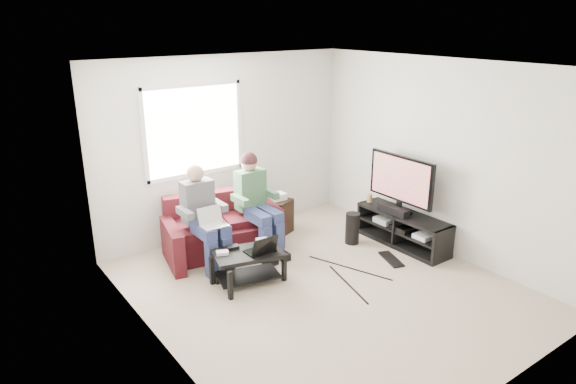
% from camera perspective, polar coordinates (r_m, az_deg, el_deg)
% --- Properties ---
extents(floor, '(4.50, 4.50, 0.00)m').
position_cam_1_polar(floor, '(6.26, 3.97, -10.61)').
color(floor, tan).
rests_on(floor, ground).
extents(ceiling, '(4.50, 4.50, 0.00)m').
position_cam_1_polar(ceiling, '(5.48, 4.60, 13.80)').
color(ceiling, white).
rests_on(ceiling, wall_back).
extents(wall_back, '(4.50, 0.00, 4.50)m').
position_cam_1_polar(wall_back, '(7.52, -6.90, 5.07)').
color(wall_back, silver).
rests_on(wall_back, floor).
extents(wall_front, '(4.50, 0.00, 4.50)m').
position_cam_1_polar(wall_front, '(4.40, 23.67, -6.68)').
color(wall_front, silver).
rests_on(wall_front, floor).
extents(wall_left, '(0.00, 4.50, 4.50)m').
position_cam_1_polar(wall_left, '(4.77, -14.47, -3.68)').
color(wall_left, silver).
rests_on(wall_left, floor).
extents(wall_right, '(0.00, 4.50, 4.50)m').
position_cam_1_polar(wall_right, '(7.15, 16.62, 3.68)').
color(wall_right, silver).
rests_on(wall_right, floor).
extents(window, '(1.48, 0.04, 1.28)m').
position_cam_1_polar(window, '(7.22, -10.40, 6.75)').
color(window, white).
rests_on(window, wall_back).
extents(sofa, '(1.82, 1.05, 0.78)m').
position_cam_1_polar(sofa, '(7.15, -7.33, -4.18)').
color(sofa, '#481215').
rests_on(sofa, floor).
extents(person_left, '(0.40, 0.70, 1.32)m').
position_cam_1_polar(person_left, '(6.60, -9.36, -2.35)').
color(person_left, navy).
rests_on(person_left, sofa).
extents(person_right, '(0.40, 0.71, 1.36)m').
position_cam_1_polar(person_right, '(6.96, -3.61, -0.46)').
color(person_right, navy).
rests_on(person_right, sofa).
extents(laptop_silver, '(0.37, 0.31, 0.24)m').
position_cam_1_polar(laptop_silver, '(6.40, -8.31, -3.28)').
color(laptop_silver, silver).
rests_on(laptop_silver, person_left).
extents(coffee_table, '(0.92, 0.69, 0.41)m').
position_cam_1_polar(coffee_table, '(6.26, -4.46, -7.54)').
color(coffee_table, black).
rests_on(coffee_table, floor).
extents(laptop_black, '(0.37, 0.29, 0.24)m').
position_cam_1_polar(laptop_black, '(6.16, -3.17, -5.62)').
color(laptop_black, black).
rests_on(laptop_black, coffee_table).
extents(controller_a, '(0.16, 0.14, 0.04)m').
position_cam_1_polar(controller_a, '(6.17, -7.31, -6.71)').
color(controller_a, silver).
rests_on(controller_a, coffee_table).
extents(controller_b, '(0.15, 0.11, 0.04)m').
position_cam_1_polar(controller_b, '(6.30, -6.14, -6.12)').
color(controller_b, black).
rests_on(controller_b, coffee_table).
extents(controller_c, '(0.16, 0.13, 0.04)m').
position_cam_1_polar(controller_c, '(6.46, -2.93, -5.35)').
color(controller_c, gray).
rests_on(controller_c, coffee_table).
extents(tv_stand, '(0.44, 1.43, 0.48)m').
position_cam_1_polar(tv_stand, '(7.45, 12.62, -4.23)').
color(tv_stand, black).
rests_on(tv_stand, floor).
extents(tv, '(0.12, 1.10, 0.81)m').
position_cam_1_polar(tv, '(7.26, 12.43, 1.26)').
color(tv, black).
rests_on(tv, tv_stand).
extents(soundbar, '(0.12, 0.50, 0.10)m').
position_cam_1_polar(soundbar, '(7.31, 11.59, -1.96)').
color(soundbar, black).
rests_on(soundbar, tv_stand).
extents(drink_cup, '(0.08, 0.08, 0.12)m').
position_cam_1_polar(drink_cup, '(7.69, 9.06, -0.66)').
color(drink_cup, '#9D7543').
rests_on(drink_cup, tv_stand).
extents(console_white, '(0.30, 0.22, 0.06)m').
position_cam_1_polar(console_white, '(7.19, 15.04, -4.69)').
color(console_white, silver).
rests_on(console_white, tv_stand).
extents(console_grey, '(0.34, 0.26, 0.08)m').
position_cam_1_polar(console_grey, '(7.60, 10.98, -2.98)').
color(console_grey, gray).
rests_on(console_grey, tv_stand).
extents(console_black, '(0.38, 0.30, 0.07)m').
position_cam_1_polar(console_black, '(7.39, 12.95, -3.81)').
color(console_black, black).
rests_on(console_black, tv_stand).
extents(subwoofer, '(0.20, 0.20, 0.45)m').
position_cam_1_polar(subwoofer, '(7.38, 7.16, -4.03)').
color(subwoofer, black).
rests_on(subwoofer, floor).
extents(keyboard_floor, '(0.31, 0.50, 0.03)m').
position_cam_1_polar(keyboard_floor, '(7.04, 11.39, -7.33)').
color(keyboard_floor, black).
rests_on(keyboard_floor, floor).
extents(end_table, '(0.35, 0.35, 0.62)m').
position_cam_1_polar(end_table, '(7.66, -1.12, -2.56)').
color(end_table, black).
rests_on(end_table, floor).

